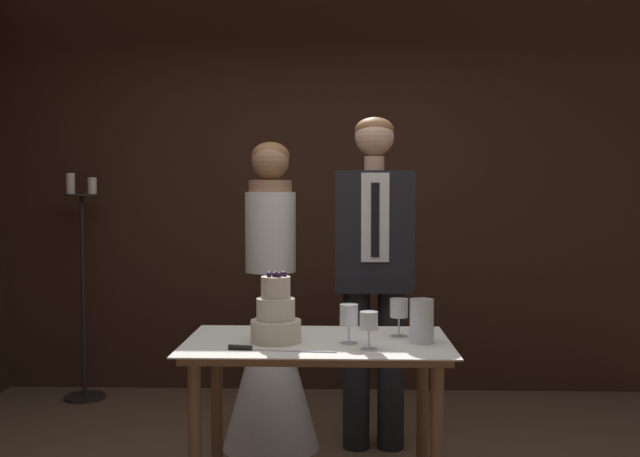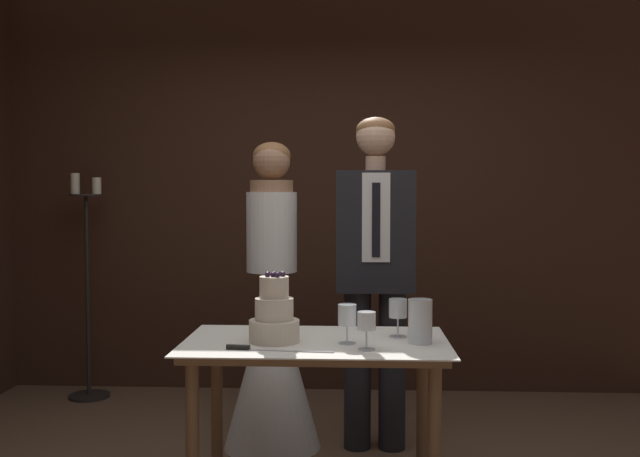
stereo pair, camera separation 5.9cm
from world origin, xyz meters
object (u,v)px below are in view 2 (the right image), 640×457
hurricane_candle (420,322)px  bride (272,336)px  tiered_cake (274,316)px  candle_stand (87,295)px  groom (375,262)px  wine_glass_far (398,310)px  cake_knife (259,348)px  wine_glass_middle (347,317)px  cake_table (316,365)px  wine_glass_near (367,323)px

hurricane_candle → bride: size_ratio=0.11×
tiered_cake → candle_stand: candle_stand is taller
groom → candle_stand: size_ratio=1.18×
bride → candle_stand: bearing=147.1°
wine_glass_far → tiered_cake: bearing=-167.0°
tiered_cake → hurricane_candle: size_ratio=1.61×
hurricane_candle → bride: (-0.75, 0.82, -0.23)m
hurricane_candle → groom: size_ratio=0.11×
wine_glass_far → bride: size_ratio=0.10×
cake_knife → wine_glass_far: wine_glass_far is taller
bride → candle_stand: 1.66m
wine_glass_middle → candle_stand: bearing=136.2°
bride → candle_stand: bride is taller
cake_table → tiered_cake: tiered_cake is taller
cake_table → wine_glass_near: 0.36m
wine_glass_far → cake_table: bearing=-165.8°
wine_glass_far → bride: 0.99m
wine_glass_near → tiered_cake: bearing=160.0°
tiered_cake → wine_glass_near: tiered_cake is taller
cake_table → candle_stand: 2.37m
tiered_cake → groom: 0.95m
tiered_cake → hurricane_candle: 0.64m
tiered_cake → hurricane_candle: tiered_cake is taller
cake_knife → hurricane_candle: hurricane_candle is taller
wine_glass_near → hurricane_candle: hurricane_candle is taller
wine_glass_far → hurricane_candle: 0.16m
tiered_cake → bride: size_ratio=0.18×
hurricane_candle → wine_glass_middle: bearing=-175.3°
groom → candle_stand: bearing=155.4°
cake_table → candle_stand: bearing=134.9°
cake_knife → hurricane_candle: size_ratio=2.36×
wine_glass_far → candle_stand: 2.59m
tiered_cake → groom: bearing=60.1°
wine_glass_far → wine_glass_middle: bearing=-145.9°
tiered_cake → wine_glass_far: (0.55, 0.13, 0.01)m
cake_knife → wine_glass_near: bearing=9.0°
cake_table → wine_glass_far: wine_glass_far is taller
cake_knife → wine_glass_far: bearing=32.3°
cake_knife → candle_stand: 2.38m
tiered_cake → wine_glass_far: bearing=13.0°
cake_knife → bride: bearing=98.9°
candle_stand → cake_knife: bearing=-52.5°
cake_knife → candle_stand: (-1.45, 1.89, -0.06)m
bride → cake_knife: bearing=-86.6°
tiered_cake → cake_knife: 0.21m
wine_glass_near → candle_stand: candle_stand is taller
cake_knife → wine_glass_middle: (0.37, 0.15, 0.11)m
cake_table → wine_glass_middle: wine_glass_middle is taller
wine_glass_near → wine_glass_middle: bearing=124.6°
wine_glass_far → hurricane_candle: (0.09, -0.13, -0.03)m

